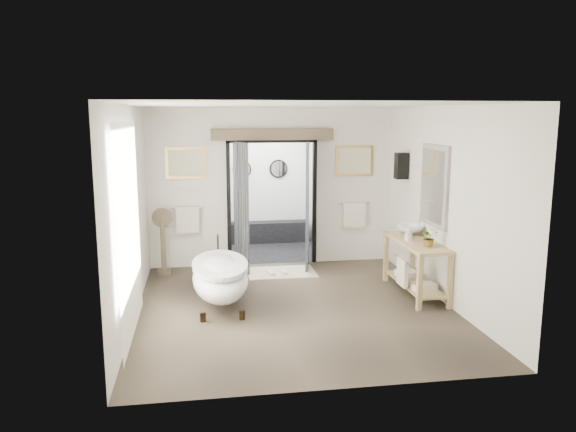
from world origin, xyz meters
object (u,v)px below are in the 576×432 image
object	(u,v)px
clawfoot_tub	(220,277)
vanity	(415,263)
rug	(281,272)
basin	(410,230)

from	to	relation	value
clawfoot_tub	vanity	world-z (taller)	clawfoot_tub
rug	basin	xyz separation A→B (m)	(1.96, -1.06, 0.92)
basin	clawfoot_tub	bearing A→B (deg)	-167.36
clawfoot_tub	basin	size ratio (longest dim) A/B	3.98
clawfoot_tub	rug	size ratio (longest dim) A/B	1.50
vanity	basin	size ratio (longest dim) A/B	3.53
vanity	clawfoot_tub	bearing A→B (deg)	-178.88
clawfoot_tub	rug	world-z (taller)	clawfoot_tub
clawfoot_tub	basin	bearing A→B (deg)	9.29
vanity	rug	world-z (taller)	vanity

